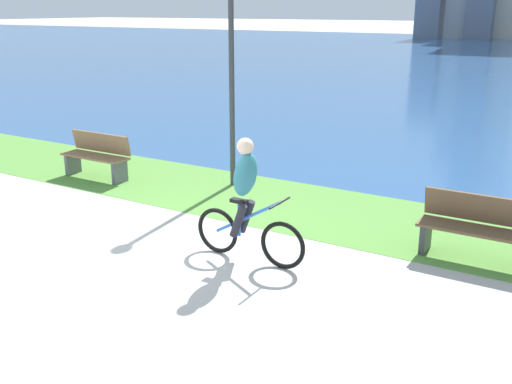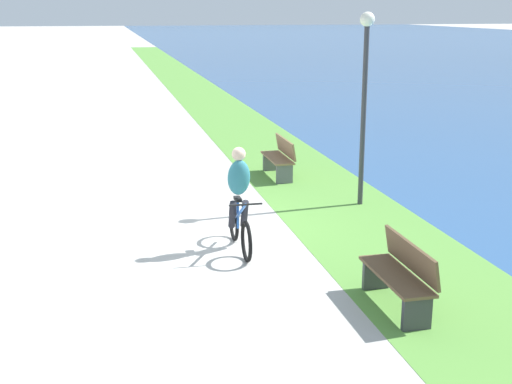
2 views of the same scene
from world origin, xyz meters
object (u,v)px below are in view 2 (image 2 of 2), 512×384
at_px(cyclist_lead, 239,200).
at_px(bench_near_path, 280,158).
at_px(lamppost_tall, 365,80).
at_px(bench_far_along_path, 400,275).

distance_m(cyclist_lead, bench_near_path, 5.10).
distance_m(cyclist_lead, lamppost_tall, 3.93).
xyz_separation_m(bench_near_path, bench_far_along_path, (7.37, -0.30, 0.00)).
xyz_separation_m(cyclist_lead, lamppost_tall, (-2.11, 2.89, 1.62)).
xyz_separation_m(cyclist_lead, bench_near_path, (-4.72, 1.90, -0.39)).
relative_size(bench_near_path, lamppost_tall, 0.40).
bearing_deg(bench_far_along_path, cyclist_lead, -148.93).
bearing_deg(lamppost_tall, bench_near_path, -159.28).
bearing_deg(cyclist_lead, bench_far_along_path, 31.07).
height_order(cyclist_lead, bench_far_along_path, cyclist_lead).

